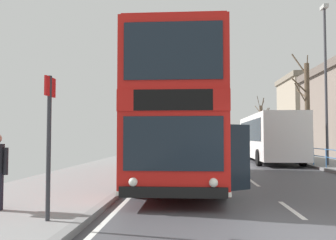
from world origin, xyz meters
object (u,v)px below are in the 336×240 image
object	(u,v)px
double_decker_bus_main	(181,118)
background_building_00	(331,112)
bus_stop_sign_near	(49,131)
bare_tree_far_01	(307,108)
bare_tree_far_00	(261,126)
background_bus_far_lane	(269,137)
street_lamp_far_side	(326,73)

from	to	relation	value
double_decker_bus_main	background_building_00	xyz separation A→B (m)	(20.54, 38.78, 2.90)
double_decker_bus_main	bus_stop_sign_near	distance (m)	7.39
bus_stop_sign_near	background_building_00	bearing A→B (deg)	63.58
bare_tree_far_01	background_building_00	size ratio (longest dim) A/B	0.58
bare_tree_far_01	bare_tree_far_00	bearing A→B (deg)	91.06
bare_tree_far_00	bus_stop_sign_near	bearing A→B (deg)	-107.08
bare_tree_far_01	background_bus_far_lane	bearing A→B (deg)	-148.02
background_bus_far_lane	street_lamp_far_side	size ratio (longest dim) A/B	1.17
street_lamp_far_side	double_decker_bus_main	bearing A→B (deg)	-140.16
double_decker_bus_main	background_bus_far_lane	xyz separation A→B (m)	(5.59, 10.69, -0.67)
background_bus_far_lane	bus_stop_sign_near	xyz separation A→B (m)	(-7.80, -17.71, 0.08)
bare_tree_far_00	bare_tree_far_01	xyz separation A→B (m)	(0.28, -15.12, 0.81)
bus_stop_sign_near	bare_tree_far_01	xyz separation A→B (m)	(10.97, 19.69, 1.99)
double_decker_bus_main	background_building_00	world-z (taller)	background_building_00
street_lamp_far_side	bare_tree_far_01	xyz separation A→B (m)	(0.93, 6.14, -1.44)
street_lamp_far_side	background_building_00	distance (m)	34.67
street_lamp_far_side	background_building_00	size ratio (longest dim) A/B	0.66
bus_stop_sign_near	bare_tree_far_00	xyz separation A→B (m)	(10.69, 34.81, 1.18)
bare_tree_far_00	bare_tree_far_01	distance (m)	15.14
double_decker_bus_main	bare_tree_far_00	size ratio (longest dim) A/B	1.84
background_bus_far_lane	street_lamp_far_side	xyz separation A→B (m)	(2.24, -4.17, 3.51)
double_decker_bus_main	background_bus_far_lane	size ratio (longest dim) A/B	1.10
background_bus_far_lane	bus_stop_sign_near	bearing A→B (deg)	-113.78
bare_tree_far_01	background_building_00	xyz separation A→B (m)	(11.78, 26.11, 1.50)
bare_tree_far_00	background_building_00	world-z (taller)	background_building_00
background_bus_far_lane	background_building_00	xyz separation A→B (m)	(14.95, 28.08, 3.57)
bus_stop_sign_near	bare_tree_far_00	size ratio (longest dim) A/B	0.43
double_decker_bus_main	bare_tree_far_01	bearing A→B (deg)	55.35
background_bus_far_lane	bare_tree_far_00	world-z (taller)	bare_tree_far_00
bare_tree_far_00	background_bus_far_lane	bearing A→B (deg)	-99.60
street_lamp_far_side	bus_stop_sign_near	bearing A→B (deg)	-126.54
background_building_00	background_bus_far_lane	bearing A→B (deg)	-118.03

